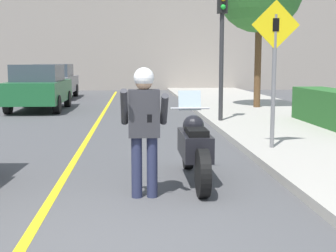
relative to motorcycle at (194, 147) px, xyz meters
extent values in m
plane|color=#4C4C4F|center=(-1.37, -2.27, -0.51)|extent=(80.00, 80.00, 0.00)
cube|color=yellow|center=(-1.97, 3.73, -0.51)|extent=(0.12, 36.00, 0.01)
cube|color=gray|center=(-1.37, 23.73, 3.38)|extent=(28.00, 1.20, 7.78)
cylinder|color=black|center=(0.00, -0.85, -0.19)|extent=(0.14, 0.64, 0.64)
cylinder|color=black|center=(0.00, 0.83, -0.19)|extent=(0.14, 0.64, 0.64)
cube|color=black|center=(0.00, -0.01, 0.04)|extent=(0.40, 1.16, 0.36)
sphere|color=black|center=(0.00, 0.15, 0.30)|extent=(0.32, 0.32, 0.32)
cube|color=black|center=(0.00, -0.27, 0.26)|extent=(0.28, 0.48, 0.10)
cylinder|color=silver|center=(0.00, 0.57, 0.52)|extent=(0.62, 0.03, 0.03)
cube|color=silver|center=(0.00, 0.64, 0.64)|extent=(0.36, 0.12, 0.31)
cylinder|color=#282D4C|center=(-0.86, -0.80, -0.11)|extent=(0.14, 0.14, 0.80)
cylinder|color=#282D4C|center=(-0.66, -0.80, -0.11)|extent=(0.14, 0.14, 0.80)
cube|color=#333338|center=(-0.76, -0.80, 0.59)|extent=(0.40, 0.22, 0.61)
cylinder|color=#333338|center=(-1.01, -0.90, 0.69)|extent=(0.09, 0.37, 0.48)
cylinder|color=#333338|center=(-0.51, -0.92, 0.66)|extent=(0.09, 0.43, 0.43)
sphere|color=tan|center=(-0.76, -0.80, 1.00)|extent=(0.22, 0.22, 0.22)
sphere|color=white|center=(-0.76, -0.80, 1.05)|extent=(0.26, 0.26, 0.26)
cube|color=black|center=(-0.70, -1.08, 0.56)|extent=(0.06, 0.05, 0.11)
cylinder|color=slate|center=(1.74, 1.89, 0.87)|extent=(0.08, 0.08, 2.49)
cube|color=yellow|center=(1.74, 1.87, 1.93)|extent=(0.91, 0.02, 0.91)
cube|color=black|center=(1.74, 1.85, 1.93)|extent=(0.12, 0.01, 0.24)
cylinder|color=#2D2D30|center=(1.53, 6.14, 1.48)|extent=(0.12, 0.12, 3.70)
sphere|color=green|center=(1.53, 6.00, 2.72)|extent=(0.14, 0.14, 0.14)
cylinder|color=brown|center=(3.58, 9.98, 1.19)|extent=(0.24, 0.24, 3.12)
cylinder|color=black|center=(-5.19, 12.10, -0.19)|extent=(0.22, 0.64, 0.64)
cylinder|color=black|center=(-3.54, 12.10, -0.19)|extent=(0.22, 0.64, 0.64)
cylinder|color=black|center=(-5.19, 9.50, -0.19)|extent=(0.22, 0.64, 0.64)
cylinder|color=black|center=(-3.54, 9.50, -0.19)|extent=(0.22, 0.64, 0.64)
cube|color=#1E6033|center=(-4.36, 10.80, 0.19)|extent=(1.80, 4.20, 0.76)
cube|color=#38424C|center=(-4.36, 10.63, 0.87)|extent=(1.58, 2.18, 0.60)
cylinder|color=black|center=(-5.59, 17.92, -0.19)|extent=(0.22, 0.64, 0.64)
cylinder|color=black|center=(-3.93, 17.92, -0.19)|extent=(0.22, 0.64, 0.64)
cylinder|color=black|center=(-5.59, 15.32, -0.19)|extent=(0.22, 0.64, 0.64)
cylinder|color=black|center=(-3.93, 15.32, -0.19)|extent=(0.22, 0.64, 0.64)
cube|color=gray|center=(-4.76, 16.62, 0.19)|extent=(1.80, 4.20, 0.76)
cube|color=#38424C|center=(-4.76, 16.45, 0.87)|extent=(1.58, 2.18, 0.60)
camera|label=1|loc=(-0.88, -6.75, 1.24)|focal=50.00mm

